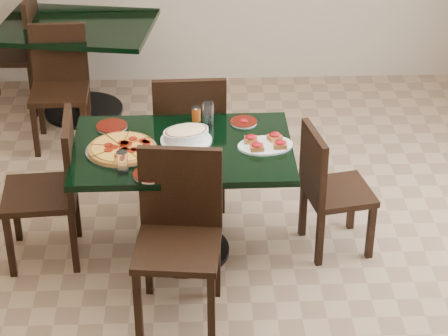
{
  "coord_description": "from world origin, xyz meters",
  "views": [
    {
      "loc": [
        -0.02,
        -4.2,
        3.22
      ],
      "look_at": [
        0.13,
        0.0,
        0.72
      ],
      "focal_mm": 70.0,
      "sensor_mm": 36.0,
      "label": 1
    }
  ],
  "objects_px": {
    "lasagna_casserole": "(186,134)",
    "chair_far": "(190,133)",
    "back_chair_left": "(20,45)",
    "bruschetta_platter": "(265,143)",
    "chair_left": "(53,182)",
    "chair_near": "(179,227)",
    "bread_basket": "(193,158)",
    "back_table": "(78,52)",
    "pepperoni_pizza": "(122,149)",
    "main_table": "(183,174)",
    "back_chair_near": "(60,79)",
    "chair_right": "(327,185)"
  },
  "relations": [
    {
      "from": "lasagna_casserole",
      "to": "chair_far",
      "type": "bearing_deg",
      "value": 68.54
    },
    {
      "from": "back_chair_left",
      "to": "bruschetta_platter",
      "type": "height_order",
      "value": "back_chair_left"
    },
    {
      "from": "chair_far",
      "to": "chair_left",
      "type": "height_order",
      "value": "chair_far"
    },
    {
      "from": "chair_near",
      "to": "bread_basket",
      "type": "relative_size",
      "value": 3.94
    },
    {
      "from": "lasagna_casserole",
      "to": "chair_near",
      "type": "bearing_deg",
      "value": -113.43
    },
    {
      "from": "bruschetta_platter",
      "to": "chair_left",
      "type": "bearing_deg",
      "value": 170.54
    },
    {
      "from": "bread_basket",
      "to": "back_table",
      "type": "bearing_deg",
      "value": 94.26
    },
    {
      "from": "lasagna_casserole",
      "to": "bread_basket",
      "type": "distance_m",
      "value": 0.27
    },
    {
      "from": "back_table",
      "to": "chair_far",
      "type": "distance_m",
      "value": 1.65
    },
    {
      "from": "pepperoni_pizza",
      "to": "bread_basket",
      "type": "bearing_deg",
      "value": -21.12
    },
    {
      "from": "main_table",
      "to": "lasagna_casserole",
      "type": "xyz_separation_m",
      "value": [
        0.02,
        0.07,
        0.23
      ]
    },
    {
      "from": "chair_left",
      "to": "lasagna_casserole",
      "type": "height_order",
      "value": "chair_left"
    },
    {
      "from": "back_table",
      "to": "bruschetta_platter",
      "type": "height_order",
      "value": "bruschetta_platter"
    },
    {
      "from": "back_chair_left",
      "to": "back_chair_near",
      "type": "bearing_deg",
      "value": 34.43
    },
    {
      "from": "back_chair_left",
      "to": "chair_right",
      "type": "bearing_deg",
      "value": 47.5
    },
    {
      "from": "chair_left",
      "to": "back_chair_left",
      "type": "relative_size",
      "value": 0.98
    },
    {
      "from": "chair_left",
      "to": "lasagna_casserole",
      "type": "distance_m",
      "value": 0.84
    },
    {
      "from": "chair_right",
      "to": "bread_basket",
      "type": "bearing_deg",
      "value": 94.08
    },
    {
      "from": "chair_left",
      "to": "pepperoni_pizza",
      "type": "distance_m",
      "value": 0.49
    },
    {
      "from": "chair_right",
      "to": "chair_left",
      "type": "relative_size",
      "value": 0.89
    },
    {
      "from": "bruschetta_platter",
      "to": "back_table",
      "type": "bearing_deg",
      "value": 115.29
    },
    {
      "from": "chair_right",
      "to": "lasagna_casserole",
      "type": "xyz_separation_m",
      "value": [
        -0.84,
        0.04,
        0.34
      ]
    },
    {
      "from": "chair_near",
      "to": "back_chair_near",
      "type": "relative_size",
      "value": 1.09
    },
    {
      "from": "chair_near",
      "to": "back_chair_near",
      "type": "xyz_separation_m",
      "value": [
        -0.9,
        2.01,
        -0.05
      ]
    },
    {
      "from": "chair_far",
      "to": "chair_left",
      "type": "xyz_separation_m",
      "value": [
        -0.81,
        -0.53,
        -0.03
      ]
    },
    {
      "from": "bread_basket",
      "to": "bruschetta_platter",
      "type": "height_order",
      "value": "bread_basket"
    },
    {
      "from": "chair_far",
      "to": "pepperoni_pizza",
      "type": "xyz_separation_m",
      "value": [
        -0.39,
        -0.58,
        0.22
      ]
    },
    {
      "from": "back_table",
      "to": "back_chair_near",
      "type": "relative_size",
      "value": 1.43
    },
    {
      "from": "back_table",
      "to": "chair_left",
      "type": "bearing_deg",
      "value": -79.28
    },
    {
      "from": "main_table",
      "to": "back_chair_left",
      "type": "distance_m",
      "value": 2.45
    },
    {
      "from": "chair_right",
      "to": "main_table",
      "type": "bearing_deg",
      "value": 80.12
    },
    {
      "from": "main_table",
      "to": "back_chair_near",
      "type": "relative_size",
      "value": 1.43
    },
    {
      "from": "back_chair_left",
      "to": "bruschetta_platter",
      "type": "distance_m",
      "value": 2.76
    },
    {
      "from": "chair_left",
      "to": "back_chair_left",
      "type": "distance_m",
      "value": 2.14
    },
    {
      "from": "back_chair_left",
      "to": "pepperoni_pizza",
      "type": "distance_m",
      "value": 2.34
    },
    {
      "from": "back_chair_left",
      "to": "lasagna_casserole",
      "type": "relative_size",
      "value": 2.99
    },
    {
      "from": "chair_left",
      "to": "pepperoni_pizza",
      "type": "xyz_separation_m",
      "value": [
        0.42,
        -0.05,
        0.25
      ]
    },
    {
      "from": "back_table",
      "to": "chair_near",
      "type": "distance_m",
      "value": 2.59
    },
    {
      "from": "back_table",
      "to": "chair_near",
      "type": "bearing_deg",
      "value": -62.93
    },
    {
      "from": "chair_right",
      "to": "bruschetta_platter",
      "type": "xyz_separation_m",
      "value": [
        -0.38,
        -0.04,
        0.32
      ]
    },
    {
      "from": "pepperoni_pizza",
      "to": "bruschetta_platter",
      "type": "relative_size",
      "value": 1.18
    },
    {
      "from": "main_table",
      "to": "back_chair_near",
      "type": "distance_m",
      "value": 1.76
    },
    {
      "from": "chair_near",
      "to": "back_chair_left",
      "type": "bearing_deg",
      "value": 122.24
    },
    {
      "from": "lasagna_casserole",
      "to": "bruschetta_platter",
      "type": "bearing_deg",
      "value": -29.54
    },
    {
      "from": "chair_right",
      "to": "chair_near",
      "type": "bearing_deg",
      "value": 109.91
    },
    {
      "from": "chair_near",
      "to": "chair_left",
      "type": "distance_m",
      "value": 0.91
    },
    {
      "from": "chair_near",
      "to": "bruschetta_platter",
      "type": "distance_m",
      "value": 0.74
    },
    {
      "from": "main_table",
      "to": "bread_basket",
      "type": "height_order",
      "value": "bread_basket"
    },
    {
      "from": "back_table",
      "to": "bread_basket",
      "type": "height_order",
      "value": "bread_basket"
    },
    {
      "from": "chair_right",
      "to": "lasagna_casserole",
      "type": "bearing_deg",
      "value": 75.73
    }
  ]
}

